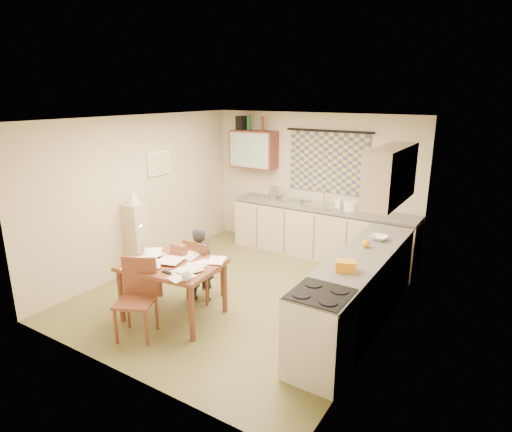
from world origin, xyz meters
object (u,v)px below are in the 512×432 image
Objects in this scene: dining_table at (174,290)px; shelf_stand at (137,239)px; stove at (319,335)px; chair_far at (204,280)px; counter_back at (321,232)px; person at (200,264)px; counter_right at (358,292)px.

shelf_stand is at bearing 146.14° from dining_table.
stove reaches higher than chair_far.
stove is at bearing -66.56° from counter_back.
shelf_stand is (-2.18, -2.27, 0.13)m from counter_back.
person reaches higher than dining_table.
dining_table is (-2.09, 0.12, -0.08)m from stove.
counter_back is at bearing -106.58° from chair_far.
counter_right is 3.17× the size of stove.
chair_far is at bearing -121.06° from person.
counter_right reaches higher than dining_table.
shelf_stand is (-3.54, -0.32, 0.13)m from counter_right.
person is at bearing -106.42° from counter_back.
chair_far is 0.82× the size of person.
stove is 0.80× the size of shelf_stand.
chair_far is 0.77× the size of shelf_stand.
stove is 2.21m from chair_far.
stove is 0.86× the size of person.
shelf_stand is at bearing -31.30° from person.
stove is 2.09m from dining_table.
counter_back is 1.12× the size of counter_right.
dining_table is (-2.09, -1.06, -0.07)m from counter_right.
person is (-2.09, -0.52, 0.09)m from counter_right.
dining_table is at bearing -153.01° from counter_right.
counter_right reaches higher than chair_far.
stove is at bearing -10.30° from dining_table.
counter_back is 3.55× the size of stove.
chair_far is at bearing 160.72° from stove.
shelf_stand is (-3.54, 0.86, 0.12)m from stove.
dining_table is at bearing -103.55° from counter_back.
counter_right is at bearing 20.11° from dining_table.
stove is 2.19m from person.
dining_table is 0.61m from chair_far.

